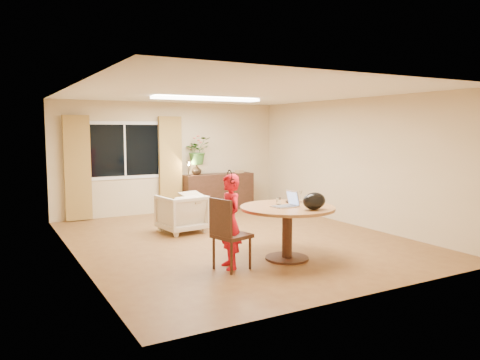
% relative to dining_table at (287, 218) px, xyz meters
% --- Properties ---
extents(floor, '(6.50, 6.50, 0.00)m').
position_rel_dining_table_xyz_m(floor, '(-0.06, 1.50, -0.64)').
color(floor, brown).
rests_on(floor, ground).
extents(ceiling, '(6.50, 6.50, 0.00)m').
position_rel_dining_table_xyz_m(ceiling, '(-0.06, 1.50, 1.96)').
color(ceiling, white).
rests_on(ceiling, wall_back).
extents(wall_back, '(5.50, 0.00, 5.50)m').
position_rel_dining_table_xyz_m(wall_back, '(-0.06, 4.75, 0.66)').
color(wall_back, tan).
rests_on(wall_back, floor).
extents(wall_left, '(0.00, 6.50, 6.50)m').
position_rel_dining_table_xyz_m(wall_left, '(-2.81, 1.50, 0.66)').
color(wall_left, tan).
rests_on(wall_left, floor).
extents(wall_right, '(0.00, 6.50, 6.50)m').
position_rel_dining_table_xyz_m(wall_right, '(2.69, 1.50, 0.66)').
color(wall_right, tan).
rests_on(wall_right, floor).
extents(window, '(1.70, 0.03, 1.30)m').
position_rel_dining_table_xyz_m(window, '(-1.16, 4.73, 0.86)').
color(window, white).
rests_on(window, wall_back).
extents(curtain_left, '(0.55, 0.08, 2.25)m').
position_rel_dining_table_xyz_m(curtain_left, '(-2.21, 4.66, 0.50)').
color(curtain_left, olive).
rests_on(curtain_left, wall_back).
extents(curtain_right, '(0.55, 0.08, 2.25)m').
position_rel_dining_table_xyz_m(curtain_right, '(-0.11, 4.66, 0.50)').
color(curtain_right, olive).
rests_on(curtain_right, wall_back).
extents(ceiling_panel, '(2.20, 0.35, 0.05)m').
position_rel_dining_table_xyz_m(ceiling_panel, '(-0.06, 2.70, 1.92)').
color(ceiling_panel, white).
rests_on(ceiling_panel, ceiling).
extents(dining_table, '(1.43, 1.43, 0.81)m').
position_rel_dining_table_xyz_m(dining_table, '(0.00, 0.00, 0.00)').
color(dining_table, brown).
rests_on(dining_table, floor).
extents(dining_chair, '(0.59, 0.56, 1.02)m').
position_rel_dining_table_xyz_m(dining_chair, '(-0.97, -0.04, -0.13)').
color(dining_chair, black).
rests_on(dining_chair, floor).
extents(child, '(0.52, 0.37, 1.34)m').
position_rel_dining_table_xyz_m(child, '(-0.97, 0.03, 0.03)').
color(child, red).
rests_on(child, floor).
extents(laptop, '(0.40, 0.28, 0.25)m').
position_rel_dining_table_xyz_m(laptop, '(-0.07, -0.02, 0.30)').
color(laptop, '#B7B7BC').
rests_on(laptop, dining_table).
extents(tumbler, '(0.09, 0.09, 0.11)m').
position_rel_dining_table_xyz_m(tumbler, '(-0.00, 0.23, 0.23)').
color(tumbler, white).
rests_on(tumbler, dining_table).
extents(wine_glass, '(0.07, 0.07, 0.18)m').
position_rel_dining_table_xyz_m(wine_glass, '(0.42, 0.24, 0.27)').
color(wine_glass, white).
rests_on(wine_glass, dining_table).
extents(pot_lid, '(0.26, 0.26, 0.04)m').
position_rel_dining_table_xyz_m(pot_lid, '(0.30, 0.30, 0.19)').
color(pot_lid, white).
rests_on(pot_lid, dining_table).
extents(handbag, '(0.42, 0.31, 0.25)m').
position_rel_dining_table_xyz_m(handbag, '(0.17, -0.42, 0.30)').
color(handbag, black).
rests_on(handbag, dining_table).
extents(armchair, '(0.88, 0.90, 0.73)m').
position_rel_dining_table_xyz_m(armchair, '(-0.68, 2.56, -0.27)').
color(armchair, '#C4B09B').
rests_on(armchair, floor).
extents(throw, '(0.59, 0.66, 0.03)m').
position_rel_dining_table_xyz_m(throw, '(-0.42, 2.49, 0.11)').
color(throw, beige).
rests_on(throw, armchair).
extents(sideboard, '(1.77, 0.43, 0.88)m').
position_rel_dining_table_xyz_m(sideboard, '(1.08, 4.51, -0.20)').
color(sideboard, black).
rests_on(sideboard, floor).
extents(vase, '(0.25, 0.25, 0.25)m').
position_rel_dining_table_xyz_m(vase, '(0.50, 4.51, 0.37)').
color(vase, black).
rests_on(vase, sideboard).
extents(bouquet, '(0.73, 0.68, 0.66)m').
position_rel_dining_table_xyz_m(bouquet, '(0.52, 4.51, 0.82)').
color(bouquet, '#276827').
rests_on(bouquet, vase).
extents(book_stack, '(0.20, 0.16, 0.07)m').
position_rel_dining_table_xyz_m(book_stack, '(1.67, 4.51, 0.28)').
color(book_stack, '#926F4A').
rests_on(book_stack, sideboard).
extents(desk_lamp, '(0.17, 0.17, 0.36)m').
position_rel_dining_table_xyz_m(desk_lamp, '(0.27, 4.46, 0.42)').
color(desk_lamp, black).
rests_on(desk_lamp, sideboard).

